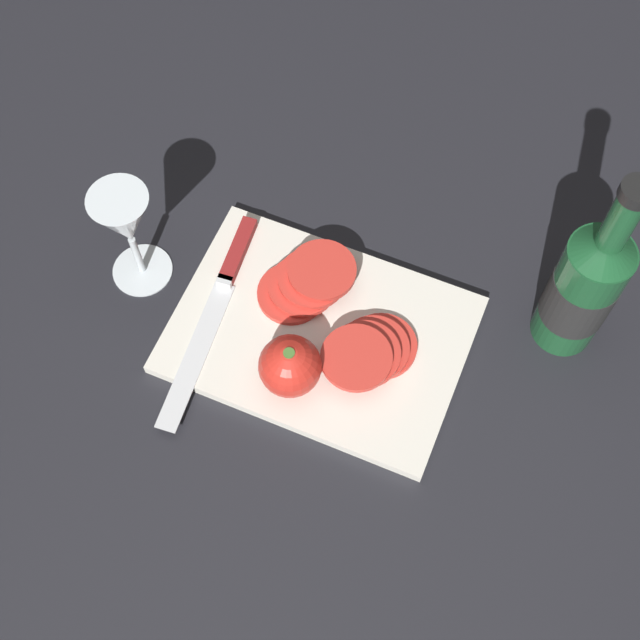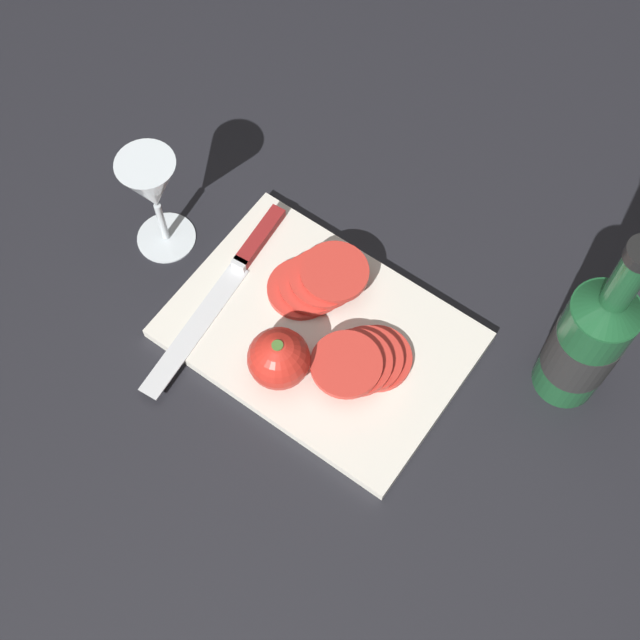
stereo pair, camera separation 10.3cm
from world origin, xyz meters
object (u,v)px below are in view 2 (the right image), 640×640
knife (241,263)px  tomato_slice_stack_near (318,281)px  wine_glass (151,190)px  tomato_slice_stack_far (362,361)px  wine_bottle (587,342)px  whole_tomato (279,359)px

knife → tomato_slice_stack_near: 0.10m
wine_glass → tomato_slice_stack_far: size_ratio=1.33×
tomato_slice_stack_near → wine_bottle: bearing=14.1°
wine_glass → whole_tomato: wine_glass is taller
whole_tomato → tomato_slice_stack_far: whole_tomato is taller
wine_bottle → knife: bearing=-165.0°
wine_glass → tomato_slice_stack_far: bearing=-1.2°
whole_tomato → knife: bearing=145.2°
tomato_slice_stack_near → tomato_slice_stack_far: (0.10, -0.06, 0.00)m
wine_bottle → knife: wine_bottle is taller
wine_glass → tomato_slice_stack_far: wine_glass is taller
tomato_slice_stack_near → tomato_slice_stack_far: 0.12m
wine_glass → whole_tomato: 0.25m
whole_tomato → tomato_slice_stack_near: size_ratio=0.64×
knife → tomato_slice_stack_far: tomato_slice_stack_far is taller
wine_bottle → whole_tomato: size_ratio=4.05×
wine_bottle → tomato_slice_stack_near: 0.32m
whole_tomato → tomato_slice_stack_near: bearing=103.9°
wine_bottle → tomato_slice_stack_far: (-0.20, -0.13, -0.07)m
wine_glass → tomato_slice_stack_far: (0.31, -0.01, -0.08)m
whole_tomato → tomato_slice_stack_near: whole_tomato is taller
knife → tomato_slice_stack_far: 0.20m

